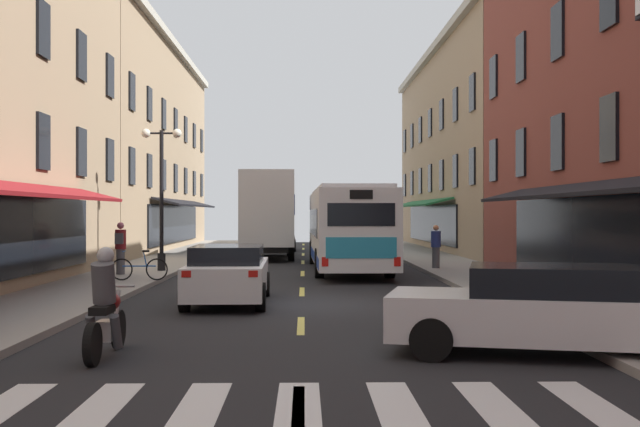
# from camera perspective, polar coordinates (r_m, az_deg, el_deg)

# --- Properties ---
(ground_plane) EXTENTS (34.80, 80.00, 0.10)m
(ground_plane) POSITION_cam_1_polar(r_m,az_deg,el_deg) (18.69, -1.35, -6.78)
(ground_plane) COLOR black
(lane_centre_dashes) EXTENTS (0.14, 73.90, 0.01)m
(lane_centre_dashes) POSITION_cam_1_polar(r_m,az_deg,el_deg) (18.43, -1.35, -6.71)
(lane_centre_dashes) COLOR #DBCC4C
(lane_centre_dashes) RESTS_ON ground
(crosswalk_near) EXTENTS (7.10, 2.80, 0.01)m
(crosswalk_near) POSITION_cam_1_polar(r_m,az_deg,el_deg) (8.83, -1.59, -14.14)
(crosswalk_near) COLOR silver
(crosswalk_near) RESTS_ON ground
(sidewalk_left) EXTENTS (3.00, 80.00, 0.14)m
(sidewalk_left) POSITION_cam_1_polar(r_m,az_deg,el_deg) (19.61, -18.97, -6.11)
(sidewalk_left) COLOR gray
(sidewalk_left) RESTS_ON ground
(sidewalk_right) EXTENTS (3.00, 80.00, 0.14)m
(sidewalk_right) POSITION_cam_1_polar(r_m,az_deg,el_deg) (19.56, 16.31, -6.13)
(sidewalk_right) COLOR gray
(sidewalk_right) RESTS_ON ground
(transit_bus) EXTENTS (2.79, 11.87, 3.09)m
(transit_bus) POSITION_cam_1_polar(r_m,az_deg,el_deg) (29.57, 1.99, -1.02)
(transit_bus) COLOR white
(transit_bus) RESTS_ON ground
(box_truck) EXTENTS (2.69, 7.82, 4.05)m
(box_truck) POSITION_cam_1_polar(r_m,az_deg,el_deg) (37.12, -3.86, -0.14)
(box_truck) COLOR black
(box_truck) RESTS_ON ground
(sedan_near) EXTENTS (2.02, 4.29, 1.26)m
(sedan_near) POSITION_cam_1_polar(r_m,az_deg,el_deg) (45.37, -3.02, -1.89)
(sedan_near) COLOR #515154
(sedan_near) RESTS_ON ground
(sedan_mid) EXTENTS (1.95, 4.59, 1.40)m
(sedan_mid) POSITION_cam_1_polar(r_m,az_deg,el_deg) (18.87, -6.70, -4.37)
(sedan_mid) COLOR silver
(sedan_mid) RESTS_ON ground
(sedan_far) EXTENTS (4.90, 2.86, 1.37)m
(sedan_far) POSITION_cam_1_polar(r_m,az_deg,el_deg) (12.45, 16.03, -6.72)
(sedan_far) COLOR silver
(sedan_far) RESTS_ON ground
(motorcycle_rider) EXTENTS (0.62, 2.07, 1.66)m
(motorcycle_rider) POSITION_cam_1_polar(r_m,az_deg,el_deg) (12.24, -15.35, -6.81)
(motorcycle_rider) COLOR black
(motorcycle_rider) RESTS_ON ground
(bicycle_near) EXTENTS (1.71, 0.48, 0.91)m
(bicycle_near) POSITION_cam_1_polar(r_m,az_deg,el_deg) (24.27, -13.01, -3.91)
(bicycle_near) COLOR black
(bicycle_near) RESTS_ON sidewalk_left
(pedestrian_near) EXTENTS (0.36, 0.50, 1.73)m
(pedestrian_near) POSITION_cam_1_polar(r_m,az_deg,el_deg) (26.75, -14.33, -2.36)
(pedestrian_near) COLOR #4C4C51
(pedestrian_near) RESTS_ON sidewalk_left
(pedestrian_mid) EXTENTS (0.36, 0.36, 1.59)m
(pedestrian_mid) POSITION_cam_1_polar(r_m,az_deg,el_deg) (29.28, 8.44, -2.36)
(pedestrian_mid) COLOR #4C4C51
(pedestrian_mid) RESTS_ON sidewalk_right
(street_lamp_twin) EXTENTS (1.42, 0.32, 5.01)m
(street_lamp_twin) POSITION_cam_1_polar(r_m,az_deg,el_deg) (28.19, -11.47, 1.56)
(street_lamp_twin) COLOR black
(street_lamp_twin) RESTS_ON sidewalk_left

